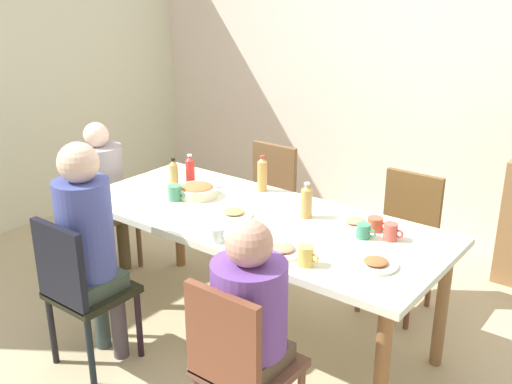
# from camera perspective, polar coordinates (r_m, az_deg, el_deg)

# --- Properties ---
(ground_plane) EXTENTS (6.35, 6.35, 0.00)m
(ground_plane) POSITION_cam_1_polar(r_m,az_deg,el_deg) (3.81, 0.00, -13.22)
(ground_plane) COLOR tan
(wall_back) EXTENTS (5.53, 0.12, 2.60)m
(wall_back) POSITION_cam_1_polar(r_m,az_deg,el_deg) (5.03, 14.63, 10.47)
(wall_back) COLOR silver
(wall_back) RESTS_ON ground_plane
(dining_table) EXTENTS (2.21, 0.94, 0.78)m
(dining_table) POSITION_cam_1_polar(r_m,az_deg,el_deg) (3.47, 0.00, -3.53)
(dining_table) COLOR beige
(dining_table) RESTS_ON ground_plane
(chair_0) EXTENTS (0.40, 0.40, 0.90)m
(chair_0) POSITION_cam_1_polar(r_m,az_deg,el_deg) (4.53, -15.11, -0.99)
(chair_0) COLOR brown
(chair_0) RESTS_ON ground_plane
(person_0) EXTENTS (0.34, 0.34, 1.13)m
(person_0) POSITION_cam_1_polar(r_m,az_deg,el_deg) (4.41, -14.58, 0.87)
(person_0) COLOR brown
(person_0) RESTS_ON ground_plane
(chair_1) EXTENTS (0.40, 0.40, 0.90)m
(chair_1) POSITION_cam_1_polar(r_m,az_deg,el_deg) (3.97, 13.97, -3.94)
(chair_1) COLOR brown
(chair_1) RESTS_ON ground_plane
(chair_2) EXTENTS (0.40, 0.40, 0.90)m
(chair_2) POSITION_cam_1_polar(r_m,az_deg,el_deg) (3.39, -16.60, -8.63)
(chair_2) COLOR black
(chair_2) RESTS_ON ground_plane
(person_2) EXTENTS (0.30, 0.30, 1.30)m
(person_2) POSITION_cam_1_polar(r_m,az_deg,el_deg) (3.32, -15.82, -4.11)
(person_2) COLOR #354542
(person_2) RESTS_ON ground_plane
(chair_3) EXTENTS (0.40, 0.40, 0.90)m
(chair_3) POSITION_cam_1_polar(r_m,az_deg,el_deg) (4.48, 0.99, -0.52)
(chair_3) COLOR brown
(chair_3) RESTS_ON ground_plane
(chair_4) EXTENTS (0.40, 0.40, 0.90)m
(chair_4) POSITION_cam_1_polar(r_m,az_deg,el_deg) (2.68, -1.72, -16.03)
(chair_4) COLOR brown
(chair_4) RESTS_ON ground_plane
(person_4) EXTENTS (0.33, 0.33, 1.15)m
(person_4) POSITION_cam_1_polar(r_m,az_deg,el_deg) (2.63, -0.50, -11.74)
(person_4) COLOR brown
(person_4) RESTS_ON ground_plane
(plate_0) EXTENTS (0.22, 0.22, 0.04)m
(plate_0) POSITION_cam_1_polar(r_m,az_deg,el_deg) (3.00, 2.59, -5.59)
(plate_0) COLOR silver
(plate_0) RESTS_ON dining_table
(plate_1) EXTENTS (0.21, 0.21, 0.04)m
(plate_1) POSITION_cam_1_polar(r_m,az_deg,el_deg) (2.92, 11.39, -6.74)
(plate_1) COLOR silver
(plate_1) RESTS_ON dining_table
(plate_2) EXTENTS (0.21, 0.21, 0.04)m
(plate_2) POSITION_cam_1_polar(r_m,az_deg,el_deg) (3.36, 9.45, -2.93)
(plate_2) COLOR silver
(plate_2) RESTS_ON dining_table
(plate_3) EXTENTS (0.22, 0.22, 0.04)m
(plate_3) POSITION_cam_1_polar(r_m,az_deg,el_deg) (3.44, -2.13, -2.08)
(plate_3) COLOR white
(plate_3) RESTS_ON dining_table
(bowl_0) EXTENTS (0.25, 0.25, 0.08)m
(bowl_0) POSITION_cam_1_polar(r_m,az_deg,el_deg) (3.75, -5.65, 0.16)
(bowl_0) COLOR beige
(bowl_0) RESTS_ON dining_table
(cup_0) EXTENTS (0.11, 0.07, 0.10)m
(cup_0) POSITION_cam_1_polar(r_m,az_deg,el_deg) (2.87, 4.83, -6.12)
(cup_0) COLOR #E5C455
(cup_0) RESTS_ON dining_table
(cup_1) EXTENTS (0.11, 0.07, 0.09)m
(cup_1) POSITION_cam_1_polar(r_m,az_deg,el_deg) (3.20, 12.80, -3.74)
(cup_1) COLOR #CC5446
(cup_1) RESTS_ON dining_table
(cup_2) EXTENTS (0.12, 0.08, 0.10)m
(cup_2) POSITION_cam_1_polar(r_m,az_deg,el_deg) (3.70, -7.75, -0.08)
(cup_2) COLOR #4A9269
(cup_2) RESTS_ON dining_table
(cup_3) EXTENTS (0.12, 0.09, 0.08)m
(cup_3) POSITION_cam_1_polar(r_m,az_deg,el_deg) (3.12, -3.77, -4.09)
(cup_3) COLOR white
(cup_3) RESTS_ON dining_table
(cup_4) EXTENTS (0.12, 0.08, 0.07)m
(cup_4) POSITION_cam_1_polar(r_m,az_deg,el_deg) (3.30, 11.38, -3.04)
(cup_4) COLOR #CA563A
(cup_4) RESTS_ON dining_table
(cup_5) EXTENTS (0.11, 0.07, 0.08)m
(cup_5) POSITION_cam_1_polar(r_m,az_deg,el_deg) (3.20, 10.29, -3.71)
(cup_5) COLOR #3E8969
(cup_5) RESTS_ON dining_table
(bottle_0) EXTENTS (0.06, 0.06, 0.20)m
(bottle_0) POSITION_cam_1_polar(r_m,az_deg,el_deg) (3.90, -7.88, 1.71)
(bottle_0) COLOR tan
(bottle_0) RESTS_ON dining_table
(bottle_1) EXTENTS (0.06, 0.06, 0.22)m
(bottle_1) POSITION_cam_1_polar(r_m,az_deg,el_deg) (3.89, -6.32, 1.93)
(bottle_1) COLOR red
(bottle_1) RESTS_ON dining_table
(bottle_2) EXTENTS (0.06, 0.06, 0.24)m
(bottle_2) POSITION_cam_1_polar(r_m,az_deg,el_deg) (3.81, 0.60, 1.72)
(bottle_2) COLOR #C38F48
(bottle_2) RESTS_ON dining_table
(bottle_3) EXTENTS (0.07, 0.07, 0.21)m
(bottle_3) POSITION_cam_1_polar(r_m,az_deg,el_deg) (3.40, 4.86, -0.89)
(bottle_3) COLOR tan
(bottle_3) RESTS_ON dining_table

